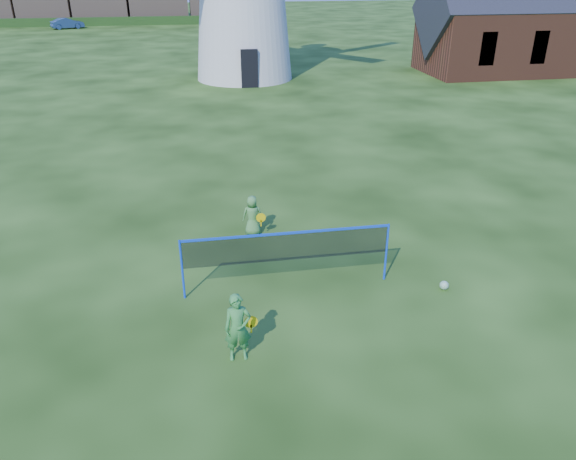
{
  "coord_description": "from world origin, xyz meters",
  "views": [
    {
      "loc": [
        -1.84,
        -11.1,
        7.26
      ],
      "look_at": [
        0.2,
        0.5,
        1.5
      ],
      "focal_mm": 34.24,
      "sensor_mm": 36.0,
      "label": 1
    }
  ],
  "objects_px": {
    "badminton_net": "(287,247)",
    "car_right": "(67,23)",
    "player_girl": "(238,328)",
    "play_ball": "(444,285)",
    "player_boy": "(253,216)",
    "chapel": "(517,26)"
  },
  "relations": [
    {
      "from": "badminton_net",
      "to": "player_boy",
      "type": "bearing_deg",
      "value": 98.76
    },
    {
      "from": "badminton_net",
      "to": "car_right",
      "type": "distance_m",
      "value": 64.62
    },
    {
      "from": "player_girl",
      "to": "play_ball",
      "type": "relative_size",
      "value": 6.77
    },
    {
      "from": "chapel",
      "to": "car_right",
      "type": "bearing_deg",
      "value": 136.05
    },
    {
      "from": "chapel",
      "to": "player_girl",
      "type": "height_order",
      "value": "chapel"
    },
    {
      "from": "chapel",
      "to": "badminton_net",
      "type": "bearing_deg",
      "value": -128.62
    },
    {
      "from": "play_ball",
      "to": "car_right",
      "type": "distance_m",
      "value": 66.35
    },
    {
      "from": "player_boy",
      "to": "player_girl",
      "type": "bearing_deg",
      "value": 87.46
    },
    {
      "from": "chapel",
      "to": "play_ball",
      "type": "distance_m",
      "value": 32.55
    },
    {
      "from": "car_right",
      "to": "badminton_net",
      "type": "bearing_deg",
      "value": 170.98
    },
    {
      "from": "player_girl",
      "to": "play_ball",
      "type": "bearing_deg",
      "value": 17.86
    },
    {
      "from": "player_girl",
      "to": "car_right",
      "type": "xyz_separation_m",
      "value": [
        -14.66,
        65.03,
        -0.13
      ]
    },
    {
      "from": "badminton_net",
      "to": "car_right",
      "type": "xyz_separation_m",
      "value": [
        -16.08,
        62.59,
        -0.52
      ]
    },
    {
      "from": "player_girl",
      "to": "car_right",
      "type": "distance_m",
      "value": 66.66
    },
    {
      "from": "player_boy",
      "to": "car_right",
      "type": "distance_m",
      "value": 61.46
    },
    {
      "from": "player_girl",
      "to": "car_right",
      "type": "relative_size",
      "value": 0.4
    },
    {
      "from": "chapel",
      "to": "player_boy",
      "type": "height_order",
      "value": "chapel"
    },
    {
      "from": "badminton_net",
      "to": "player_girl",
      "type": "bearing_deg",
      "value": -120.14
    },
    {
      "from": "badminton_net",
      "to": "play_ball",
      "type": "xyz_separation_m",
      "value": [
        3.8,
        -0.71,
        -1.03
      ]
    },
    {
      "from": "chapel",
      "to": "play_ball",
      "type": "xyz_separation_m",
      "value": [
        -17.45,
        -27.31,
        -3.08
      ]
    },
    {
      "from": "player_girl",
      "to": "badminton_net",
      "type": "bearing_deg",
      "value": 59.3
    },
    {
      "from": "player_boy",
      "to": "car_right",
      "type": "height_order",
      "value": "car_right"
    }
  ]
}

